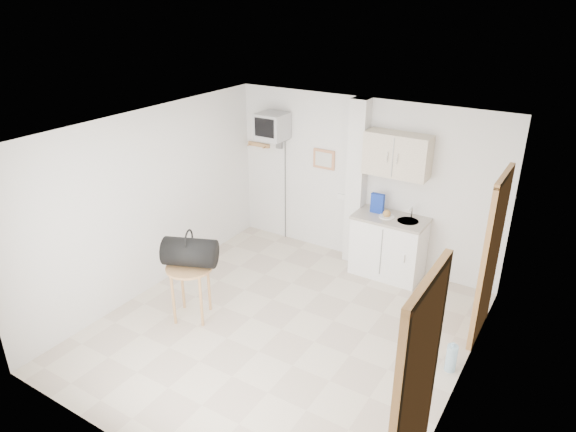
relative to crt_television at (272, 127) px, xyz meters
The scene contains 7 objects.
ground 3.15m from the crt_television, 54.36° to the right, with size 4.50×4.50×0.00m, color beige.
room_envelope 2.60m from the crt_television, 48.84° to the right, with size 4.24×4.54×2.55m.
kitchenette 2.32m from the crt_television, ahead, with size 1.03×0.58×2.10m.
crt_television is the anchor object (origin of this frame).
round_table 2.74m from the crt_television, 82.12° to the right, with size 0.58×0.58×0.73m.
duffel_bag 2.58m from the crt_television, 82.11° to the right, with size 0.73×0.58×0.48m.
water_bottle 4.20m from the crt_television, 25.82° to the right, with size 0.12×0.12×0.36m.
Camera 1 is at (2.85, -4.42, 3.86)m, focal length 32.00 mm.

